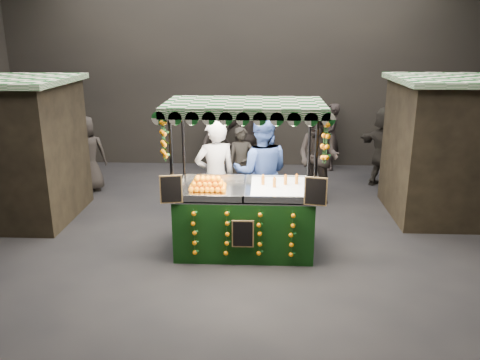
{
  "coord_description": "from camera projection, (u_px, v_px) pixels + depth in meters",
  "views": [
    {
      "loc": [
        0.52,
        -7.45,
        3.37
      ],
      "look_at": [
        0.17,
        0.07,
        1.07
      ],
      "focal_mm": 36.32,
      "sensor_mm": 36.0,
      "label": 1
    }
  ],
  "objects": [
    {
      "name": "juice_stall",
      "position": [
        245.0,
        207.0,
        7.61
      ],
      "size": [
        2.46,
        1.44,
        2.38
      ],
      "color": "black",
      "rests_on": "ground"
    },
    {
      "name": "shopper_2",
      "position": [
        247.0,
        136.0,
        11.81
      ],
      "size": [
        1.17,
        0.65,
        1.88
      ],
      "rotation": [
        0.0,
        0.0,
        2.96
      ],
      "color": "#2E2825",
      "rests_on": "ground"
    },
    {
      "name": "shopper_3",
      "position": [
        217.0,
        142.0,
        12.03
      ],
      "size": [
        1.09,
        1.08,
        1.51
      ],
      "rotation": [
        0.0,
        0.0,
        0.77
      ],
      "color": "black",
      "rests_on": "ground"
    },
    {
      "name": "market_hall",
      "position": [
        228.0,
        31.0,
        7.13
      ],
      "size": [
        12.1,
        10.1,
        5.05
      ],
      "color": "black",
      "rests_on": "ground"
    },
    {
      "name": "ground",
      "position": [
        230.0,
        242.0,
        8.12
      ],
      "size": [
        12.0,
        12.0,
        0.0
      ],
      "primitive_type": "plane",
      "color": "black",
      "rests_on": "ground"
    },
    {
      "name": "shopper_6",
      "position": [
        331.0,
        137.0,
        12.17
      ],
      "size": [
        0.43,
        0.63,
        1.68
      ],
      "rotation": [
        0.0,
        0.0,
        -1.62
      ],
      "color": "black",
      "rests_on": "ground"
    },
    {
      "name": "shopper_4",
      "position": [
        87.0,
        154.0,
        10.53
      ],
      "size": [
        0.94,
        0.78,
        1.66
      ],
      "rotation": [
        0.0,
        0.0,
        3.51
      ],
      "color": "#2B2623",
      "rests_on": "ground"
    },
    {
      "name": "shopper_0",
      "position": [
        241.0,
        164.0,
        10.02
      ],
      "size": [
        0.61,
        0.46,
        1.52
      ],
      "rotation": [
        0.0,
        0.0,
        0.18
      ],
      "color": "#2B2723",
      "rests_on": "ground"
    },
    {
      "name": "shopper_1",
      "position": [
        318.0,
        157.0,
        9.78
      ],
      "size": [
        1.16,
        1.1,
        1.89
      ],
      "rotation": [
        0.0,
        0.0,
        -0.57
      ],
      "color": "black",
      "rests_on": "ground"
    },
    {
      "name": "vendor_blue",
      "position": [
        261.0,
        173.0,
        8.41
      ],
      "size": [
        1.02,
        0.81,
        2.05
      ],
      "rotation": [
        0.0,
        0.0,
        3.11
      ],
      "color": "navy",
      "rests_on": "ground"
    },
    {
      "name": "vendor_grey",
      "position": [
        215.0,
        177.0,
        8.35
      ],
      "size": [
        0.83,
        0.69,
        1.96
      ],
      "rotation": [
        0.0,
        0.0,
        3.5
      ],
      "color": "gray",
      "rests_on": "ground"
    },
    {
      "name": "shopper_5",
      "position": [
        385.0,
        147.0,
        10.77
      ],
      "size": [
        1.42,
        1.7,
        1.83
      ],
      "rotation": [
        0.0,
        0.0,
        2.18
      ],
      "color": "#272420",
      "rests_on": "ground"
    },
    {
      "name": "neighbour_stall_right",
      "position": [
        472.0,
        148.0,
        8.97
      ],
      "size": [
        3.0,
        2.2,
        2.6
      ],
      "color": "black",
      "rests_on": "ground"
    }
  ]
}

